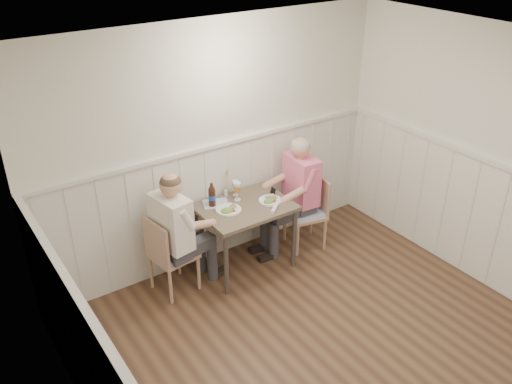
% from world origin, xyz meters
% --- Properties ---
extents(ground_plane, '(4.50, 4.50, 0.00)m').
position_xyz_m(ground_plane, '(0.00, 0.00, 0.00)').
color(ground_plane, '#442C1E').
extents(room_shell, '(4.04, 4.54, 2.60)m').
position_xyz_m(room_shell, '(0.00, 0.00, 1.52)').
color(room_shell, silver).
rests_on(room_shell, ground).
extents(wainscot, '(4.00, 4.49, 1.34)m').
position_xyz_m(wainscot, '(0.00, 0.69, 0.69)').
color(wainscot, silver).
rests_on(wainscot, ground).
extents(dining_table, '(0.95, 0.70, 0.75)m').
position_xyz_m(dining_table, '(0.09, 1.84, 0.65)').
color(dining_table, brown).
rests_on(dining_table, ground).
extents(chair_right, '(0.48, 0.48, 0.85)m').
position_xyz_m(chair_right, '(0.93, 1.79, 0.46)').
color(chair_right, '#A77960').
rests_on(chair_right, ground).
extents(chair_left, '(0.46, 0.46, 0.85)m').
position_xyz_m(chair_left, '(-0.77, 1.91, 0.46)').
color(chair_left, '#A77960').
rests_on(chair_left, ground).
extents(man_in_pink, '(0.64, 0.45, 1.35)m').
position_xyz_m(man_in_pink, '(0.81, 1.87, 0.57)').
color(man_in_pink, '#3F3F47').
rests_on(man_in_pink, ground).
extents(diner_cream, '(0.67, 0.48, 1.34)m').
position_xyz_m(diner_cream, '(-0.69, 1.87, 0.56)').
color(diner_cream, '#3F3F47').
rests_on(diner_cream, ground).
extents(plate_man, '(0.24, 0.24, 0.06)m').
position_xyz_m(plate_man, '(0.36, 1.77, 0.77)').
color(plate_man, white).
rests_on(plate_man, dining_table).
extents(plate_diner, '(0.26, 0.26, 0.07)m').
position_xyz_m(plate_diner, '(-0.11, 1.84, 0.77)').
color(plate_diner, white).
rests_on(plate_diner, dining_table).
extents(beer_glass_a, '(0.07, 0.07, 0.17)m').
position_xyz_m(beer_glass_a, '(0.13, 2.09, 0.87)').
color(beer_glass_a, silver).
rests_on(beer_glass_a, dining_table).
extents(beer_glass_b, '(0.08, 0.08, 0.20)m').
position_xyz_m(beer_glass_b, '(0.09, 1.99, 0.89)').
color(beer_glass_b, silver).
rests_on(beer_glass_b, dining_table).
extents(beer_bottle, '(0.07, 0.07, 0.27)m').
position_xyz_m(beer_bottle, '(-0.19, 2.03, 0.87)').
color(beer_bottle, '#321A10').
rests_on(beer_bottle, dining_table).
extents(rolled_napkin, '(0.18, 0.16, 0.04)m').
position_xyz_m(rolled_napkin, '(0.30, 1.60, 0.77)').
color(rolled_napkin, white).
rests_on(rolled_napkin, dining_table).
extents(grass_vase, '(0.04, 0.04, 0.33)m').
position_xyz_m(grass_vase, '(0.04, 2.13, 0.90)').
color(grass_vase, silver).
rests_on(grass_vase, dining_table).
extents(gingham_mat, '(0.31, 0.28, 0.01)m').
position_xyz_m(gingham_mat, '(-0.14, 2.05, 0.75)').
color(gingham_mat, '#6D8DC2').
rests_on(gingham_mat, dining_table).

